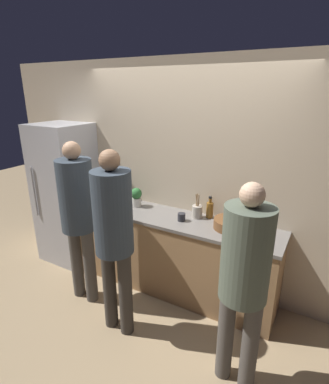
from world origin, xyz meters
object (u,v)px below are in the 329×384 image
at_px(person_right, 244,273).
at_px(fruit_bowl, 231,224).
at_px(cup_red, 252,234).
at_px(cup_black, 181,217).
at_px(person_left, 78,210).
at_px(refrigerator, 66,194).
at_px(utensil_crock, 197,211).
at_px(bottle_amber, 210,209).
at_px(potted_plant, 136,196).
at_px(person_center, 114,230).

bearing_deg(person_right, fruit_bowl, 113.41).
xyz_separation_m(cup_red, cup_black, (-0.76, 0.03, -0.01)).
relative_size(person_left, cup_red, 18.42).
xyz_separation_m(refrigerator, utensil_crock, (1.84, 0.17, 0.07)).
height_order(person_right, cup_black, person_right).
height_order(bottle_amber, potted_plant, bottle_amber).
relative_size(person_right, cup_black, 19.72).
relative_size(cup_black, potted_plant, 0.38).
distance_m(cup_red, potted_plant, 1.43).
distance_m(cup_red, cup_black, 0.76).
relative_size(utensil_crock, potted_plant, 1.20).
distance_m(fruit_bowl, cup_black, 0.53).
bearing_deg(fruit_bowl, person_right, -66.59).
xyz_separation_m(person_right, potted_plant, (-1.55, 0.88, 0.03)).
xyz_separation_m(person_center, utensil_crock, (0.39, 0.95, -0.08)).
bearing_deg(cup_black, potted_plant, 170.36).
relative_size(person_right, fruit_bowl, 4.87).
distance_m(person_center, fruit_bowl, 1.19).
bearing_deg(bottle_amber, fruit_bowl, -27.04).
bearing_deg(person_center, utensil_crock, 67.34).
distance_m(person_right, cup_red, 0.75).
relative_size(person_right, potted_plant, 7.40).
relative_size(cup_red, potted_plant, 0.42).
height_order(person_center, cup_black, person_center).
bearing_deg(person_right, potted_plant, 150.42).
bearing_deg(person_right, cup_black, 139.14).
relative_size(refrigerator, potted_plant, 8.10).
bearing_deg(fruit_bowl, refrigerator, -177.80).
xyz_separation_m(fruit_bowl, utensil_crock, (-0.41, 0.08, 0.02)).
bearing_deg(cup_black, cup_red, -2.39).
height_order(bottle_amber, cup_black, bottle_amber).
relative_size(refrigerator, cup_red, 19.12).
xyz_separation_m(refrigerator, fruit_bowl, (2.25, 0.09, 0.04)).
bearing_deg(person_left, person_center, -16.61).
bearing_deg(potted_plant, refrigerator, -173.71).
xyz_separation_m(person_center, cup_red, (1.04, 0.75, -0.11)).
height_order(cup_red, cup_black, cup_red).
height_order(utensil_crock, potted_plant, utensil_crock).
bearing_deg(fruit_bowl, person_center, -132.87).
bearing_deg(cup_black, refrigerator, -179.84).
xyz_separation_m(person_left, utensil_crock, (1.02, 0.76, -0.08)).
xyz_separation_m(person_left, bottle_amber, (1.14, 0.83, -0.06)).
relative_size(person_center, cup_black, 20.95).
distance_m(person_right, fruit_bowl, 0.93).
xyz_separation_m(person_right, fruit_bowl, (-0.37, 0.85, -0.04)).
distance_m(person_left, bottle_amber, 1.41).
height_order(person_right, potted_plant, person_right).
bearing_deg(person_center, cup_red, 35.83).
distance_m(utensil_crock, cup_black, 0.20).
height_order(fruit_bowl, bottle_amber, bottle_amber).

